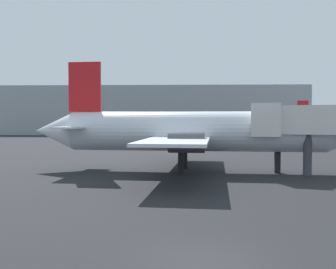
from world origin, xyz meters
TOP-DOWN VIEW (x-y plane):
  - ground_plane at (0.00, 0.00)m, footprint 600.00×600.00m
  - airplane_at_gate at (0.31, 21.95)m, footprint 30.56×23.26m
  - terminal_building at (-11.01, 112.83)m, footprint 97.11×23.88m

SIDE VIEW (x-z plane):
  - ground_plane at x=0.00m, z-range 0.00..0.00m
  - airplane_at_gate at x=0.31m, z-range -1.41..8.63m
  - terminal_building at x=-11.01m, z-range 0.00..14.99m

